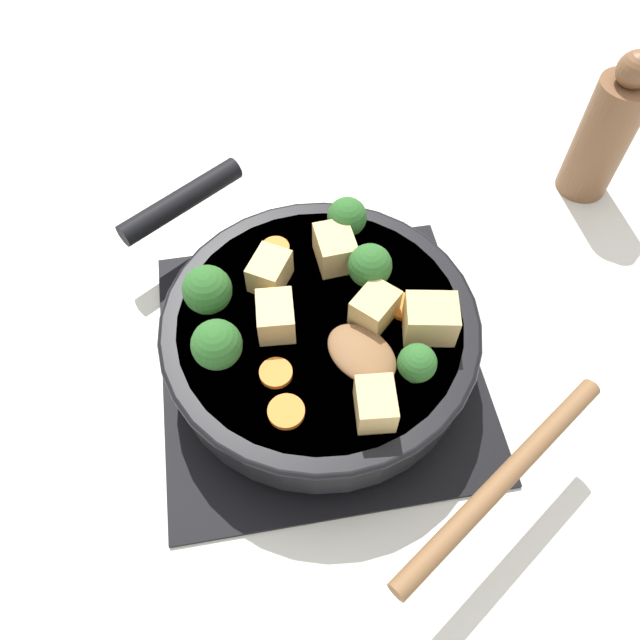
# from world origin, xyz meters

# --- Properties ---
(ground_plane) EXTENTS (2.40, 2.40, 0.00)m
(ground_plane) POSITION_xyz_m (0.00, 0.00, 0.00)
(ground_plane) COLOR silver
(front_burner_grate) EXTENTS (0.31, 0.31, 0.03)m
(front_burner_grate) POSITION_xyz_m (0.00, 0.00, 0.01)
(front_burner_grate) COLOR black
(front_burner_grate) RESTS_ON ground_plane
(skillet_pan) EXTENTS (0.33, 0.37, 0.05)m
(skillet_pan) POSITION_xyz_m (0.00, -0.00, 0.06)
(skillet_pan) COLOR black
(skillet_pan) RESTS_ON front_burner_grate
(wooden_spoon) EXTENTS (0.22, 0.24, 0.02)m
(wooden_spoon) POSITION_xyz_m (-0.07, 0.12, 0.09)
(wooden_spoon) COLOR brown
(wooden_spoon) RESTS_ON skillet_pan
(tofu_cube_center_large) EXTENTS (0.03, 0.04, 0.03)m
(tofu_cube_center_large) POSITION_xyz_m (0.04, -0.00, 0.09)
(tofu_cube_center_large) COLOR #DBB770
(tofu_cube_center_large) RESTS_ON skillet_pan
(tofu_cube_near_handle) EXTENTS (0.03, 0.04, 0.03)m
(tofu_cube_near_handle) POSITION_xyz_m (-0.03, 0.10, 0.09)
(tofu_cube_near_handle) COLOR #DBB770
(tofu_cube_near_handle) RESTS_ON skillet_pan
(tofu_cube_east_chunk) EXTENTS (0.05, 0.05, 0.03)m
(tofu_cube_east_chunk) POSITION_xyz_m (-0.05, 0.01, 0.09)
(tofu_cube_east_chunk) COLOR #DBB770
(tofu_cube_east_chunk) RESTS_ON skillet_pan
(tofu_cube_west_chunk) EXTENTS (0.05, 0.04, 0.04)m
(tofu_cube_west_chunk) POSITION_xyz_m (-0.09, 0.03, 0.10)
(tofu_cube_west_chunk) COLOR #DBB770
(tofu_cube_west_chunk) RESTS_ON skillet_pan
(tofu_cube_back_piece) EXTENTS (0.05, 0.05, 0.03)m
(tofu_cube_back_piece) POSITION_xyz_m (0.04, -0.05, 0.09)
(tofu_cube_back_piece) COLOR #DBB770
(tofu_cube_back_piece) RESTS_ON skillet_pan
(tofu_cube_front_piece) EXTENTS (0.04, 0.04, 0.03)m
(tofu_cube_front_piece) POSITION_xyz_m (-0.03, -0.07, 0.09)
(tofu_cube_front_piece) COLOR #DBB770
(tofu_cube_front_piece) RESTS_ON skillet_pan
(broccoli_floret_near_spoon) EXTENTS (0.04, 0.04, 0.05)m
(broccoli_floret_near_spoon) POSITION_xyz_m (-0.04, -0.09, 0.10)
(broccoli_floret_near_spoon) COLOR #709956
(broccoli_floret_near_spoon) RESTS_ON skillet_pan
(broccoli_floret_center_top) EXTENTS (0.04, 0.04, 0.05)m
(broccoli_floret_center_top) POSITION_xyz_m (-0.05, -0.03, 0.10)
(broccoli_floret_center_top) COLOR #709956
(broccoli_floret_center_top) RESTS_ON skillet_pan
(broccoli_floret_east_rim) EXTENTS (0.03, 0.03, 0.04)m
(broccoli_floret_east_rim) POSITION_xyz_m (-0.07, 0.07, 0.10)
(broccoli_floret_east_rim) COLOR #709956
(broccoli_floret_east_rim) RESTS_ON skillet_pan
(broccoli_floret_west_rim) EXTENTS (0.04, 0.04, 0.05)m
(broccoli_floret_west_rim) POSITION_xyz_m (0.09, -0.03, 0.11)
(broccoli_floret_west_rim) COLOR #709956
(broccoli_floret_west_rim) RESTS_ON skillet_pan
(broccoli_floret_north_edge) EXTENTS (0.04, 0.04, 0.05)m
(broccoli_floret_north_edge) POSITION_xyz_m (0.09, 0.03, 0.11)
(broccoli_floret_north_edge) COLOR #709956
(broccoli_floret_north_edge) RESTS_ON skillet_pan
(carrot_slice_orange_thin) EXTENTS (0.03, 0.03, 0.01)m
(carrot_slice_orange_thin) POSITION_xyz_m (0.05, 0.05, 0.08)
(carrot_slice_orange_thin) COLOR orange
(carrot_slice_orange_thin) RESTS_ON skillet_pan
(carrot_slice_near_center) EXTENTS (0.03, 0.03, 0.01)m
(carrot_slice_near_center) POSITION_xyz_m (0.03, -0.09, 0.08)
(carrot_slice_near_center) COLOR orange
(carrot_slice_near_center) RESTS_ON skillet_pan
(carrot_slice_edge_slice) EXTENTS (0.03, 0.03, 0.01)m
(carrot_slice_edge_slice) POSITION_xyz_m (0.04, 0.08, 0.08)
(carrot_slice_edge_slice) COLOR orange
(carrot_slice_edge_slice) RESTS_ON skillet_pan
(carrot_slice_under_broccoli) EXTENTS (0.03, 0.03, 0.01)m
(carrot_slice_under_broccoli) POSITION_xyz_m (-0.08, -0.00, 0.08)
(carrot_slice_under_broccoli) COLOR orange
(carrot_slice_under_broccoli) RESTS_ON skillet_pan
(pepper_mill) EXTENTS (0.06, 0.06, 0.18)m
(pepper_mill) POSITION_xyz_m (-0.35, -0.19, 0.08)
(pepper_mill) COLOR brown
(pepper_mill) RESTS_ON ground_plane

